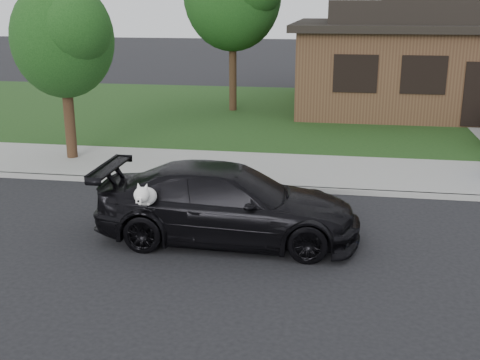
# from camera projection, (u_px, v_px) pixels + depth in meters

# --- Properties ---
(ground) EXTENTS (120.00, 120.00, 0.00)m
(ground) POSITION_uv_depth(u_px,v_px,m) (361.00, 258.00, 10.11)
(ground) COLOR black
(ground) RESTS_ON ground
(sidewalk) EXTENTS (60.00, 3.00, 0.12)m
(sidewalk) POSITION_uv_depth(u_px,v_px,m) (356.00, 174.00, 14.82)
(sidewalk) COLOR gray
(sidewalk) RESTS_ON ground
(curb) EXTENTS (60.00, 0.12, 0.12)m
(curb) POSITION_uv_depth(u_px,v_px,m) (357.00, 192.00, 13.40)
(curb) COLOR gray
(curb) RESTS_ON ground
(lawn) EXTENTS (60.00, 13.00, 0.13)m
(lawn) POSITION_uv_depth(u_px,v_px,m) (352.00, 115.00, 22.38)
(lawn) COLOR #193814
(lawn) RESTS_ON ground
(sedan) EXTENTS (4.70, 2.23, 1.36)m
(sedan) POSITION_uv_depth(u_px,v_px,m) (228.00, 204.00, 10.72)
(sedan) COLOR black
(sedan) RESTS_ON ground
(house) EXTENTS (12.60, 8.60, 4.65)m
(house) POSITION_uv_depth(u_px,v_px,m) (460.00, 56.00, 23.04)
(house) COLOR #422B1C
(house) RESTS_ON ground
(tree_2) EXTENTS (2.73, 2.60, 4.59)m
(tree_2) POSITION_uv_depth(u_px,v_px,m) (66.00, 37.00, 15.16)
(tree_2) COLOR #332114
(tree_2) RESTS_ON ground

